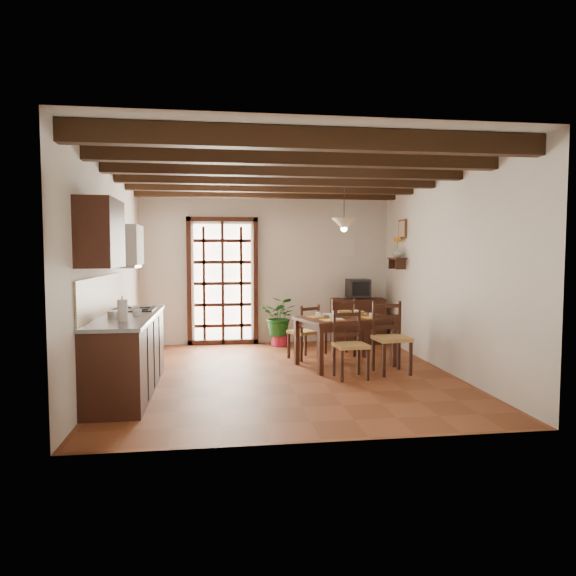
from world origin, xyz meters
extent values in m
plane|color=brown|center=(0.00, 0.00, 0.00)|extent=(5.00, 5.00, 0.00)
cube|color=silver|center=(0.00, 2.50, 1.40)|extent=(4.50, 0.02, 2.80)
cube|color=silver|center=(0.00, -2.50, 1.40)|extent=(4.50, 0.02, 2.80)
cube|color=silver|center=(-2.25, 0.00, 1.40)|extent=(0.02, 5.00, 2.80)
cube|color=silver|center=(2.25, 0.00, 1.40)|extent=(0.02, 5.00, 2.80)
cube|color=white|center=(0.00, 0.00, 2.80)|extent=(4.50, 5.00, 0.02)
cube|color=black|center=(0.00, -2.10, 2.69)|extent=(4.50, 0.14, 0.20)
cube|color=black|center=(0.00, -1.26, 2.69)|extent=(4.50, 0.14, 0.20)
cube|color=black|center=(0.00, -0.42, 2.69)|extent=(4.50, 0.14, 0.20)
cube|color=black|center=(0.00, 0.42, 2.69)|extent=(4.50, 0.14, 0.20)
cube|color=black|center=(0.00, 1.26, 2.69)|extent=(4.50, 0.14, 0.20)
cube|color=black|center=(0.00, 2.10, 2.69)|extent=(4.50, 0.14, 0.20)
cube|color=white|center=(-0.80, 2.49, 1.10)|extent=(1.01, 0.02, 2.11)
cube|color=black|center=(-0.80, 2.44, 2.24)|extent=(1.26, 0.10, 0.08)
cube|color=black|center=(-1.39, 2.44, 1.10)|extent=(0.08, 0.10, 2.28)
cube|color=black|center=(-0.21, 2.44, 1.10)|extent=(0.08, 0.10, 2.28)
cube|color=black|center=(-0.80, 2.42, 1.10)|extent=(1.01, 0.03, 2.02)
cube|color=black|center=(-1.95, -0.60, 0.44)|extent=(0.60, 2.20, 0.88)
cube|color=slate|center=(-1.95, -0.60, 0.90)|extent=(0.64, 2.25, 0.04)
cube|color=tan|center=(-2.23, -0.60, 1.13)|extent=(0.02, 2.20, 0.50)
cube|color=black|center=(-2.08, -1.30, 1.85)|extent=(0.35, 0.80, 0.70)
cube|color=white|center=(-2.05, -0.05, 1.75)|extent=(0.38, 0.60, 0.50)
cube|color=silver|center=(-2.05, -0.05, 1.48)|extent=(0.32, 0.55, 0.04)
cube|color=black|center=(-1.95, -0.05, 0.93)|extent=(0.50, 0.55, 0.02)
cylinder|color=white|center=(-1.90, -1.15, 1.03)|extent=(0.11, 0.11, 0.24)
cylinder|color=silver|center=(-2.05, -0.85, 0.95)|extent=(0.14, 0.14, 0.10)
cube|color=#3D1E13|center=(0.94, 0.44, 0.69)|extent=(1.51, 1.20, 0.05)
cube|color=#3D1E13|center=(0.94, 0.44, 0.62)|extent=(1.36, 1.08, 0.09)
cube|color=#3D1E13|center=(1.41, 0.97, 0.33)|extent=(0.08, 0.08, 0.67)
cube|color=#3D1E13|center=(0.26, 0.61, 0.33)|extent=(0.08, 0.08, 0.67)
cube|color=#3D1E13|center=(1.63, 0.27, 0.33)|extent=(0.08, 0.08, 0.67)
cube|color=#3D1E13|center=(0.48, -0.09, 0.33)|extent=(0.08, 0.08, 0.67)
cube|color=tan|center=(0.83, -0.31, 0.44)|extent=(0.44, 0.42, 0.05)
cube|color=black|center=(0.82, -0.15, 0.66)|extent=(0.41, 0.07, 0.45)
cube|color=black|center=(0.83, -0.31, 0.22)|extent=(0.42, 0.40, 0.44)
cube|color=tan|center=(1.46, -0.12, 0.48)|extent=(0.49, 0.47, 0.05)
cube|color=black|center=(1.45, 0.07, 0.73)|extent=(0.45, 0.08, 0.49)
cube|color=black|center=(1.46, -0.12, 0.24)|extent=(0.46, 0.45, 0.48)
cube|color=tan|center=(0.42, 1.00, 0.42)|extent=(0.53, 0.52, 0.05)
cube|color=black|center=(0.50, 0.86, 0.64)|extent=(0.36, 0.22, 0.43)
cube|color=black|center=(0.42, 1.00, 0.21)|extent=(0.50, 0.49, 0.42)
cube|color=tan|center=(1.05, 1.20, 0.46)|extent=(0.48, 0.46, 0.05)
cube|color=black|center=(1.08, 1.02, 0.69)|extent=(0.43, 0.09, 0.47)
cube|color=black|center=(1.05, 1.20, 0.23)|extent=(0.45, 0.44, 0.46)
cube|color=#FCA627|center=(0.61, 0.24, 0.68)|extent=(0.30, 0.23, 0.01)
cube|color=#FCA627|center=(1.27, 0.24, 0.68)|extent=(0.30, 0.23, 0.01)
cube|color=#FCA627|center=(0.61, 0.65, 0.68)|extent=(0.30, 0.23, 0.01)
cube|color=#FCA627|center=(1.27, 0.65, 0.68)|extent=(0.30, 0.23, 0.01)
cylinder|color=olive|center=(0.94, 0.44, 0.72)|extent=(0.21, 0.21, 0.08)
imported|color=white|center=(0.70, 0.42, 0.74)|extent=(0.26, 0.26, 0.05)
cube|color=black|center=(1.63, 2.23, 0.41)|extent=(1.00, 0.53, 0.82)
cube|color=black|center=(1.63, 2.23, 1.01)|extent=(0.39, 0.36, 0.33)
cube|color=black|center=(1.63, 2.05, 1.01)|extent=(0.31, 0.02, 0.25)
cube|color=white|center=(1.50, 2.48, 1.75)|extent=(0.25, 0.03, 0.32)
cone|color=maroon|center=(0.20, 2.15, 0.11)|extent=(0.33, 0.33, 0.20)
imported|color=#144C19|center=(0.20, 2.15, 0.57)|extent=(2.03, 1.91, 1.81)
cube|color=black|center=(2.14, 1.60, 1.55)|extent=(0.20, 0.42, 0.03)
cube|color=black|center=(2.14, 1.43, 1.46)|extent=(0.18, 0.03, 0.18)
cube|color=black|center=(2.14, 1.77, 1.46)|extent=(0.18, 0.03, 0.18)
imported|color=#B2BFB2|center=(2.14, 1.60, 1.65)|extent=(0.15, 0.15, 0.15)
sphere|color=#FCA627|center=(2.14, 1.60, 1.86)|extent=(0.14, 0.14, 0.14)
cylinder|color=#144C19|center=(2.14, 1.60, 1.71)|extent=(0.01, 0.01, 0.28)
cube|color=brown|center=(2.23, 1.60, 2.05)|extent=(0.03, 0.32, 0.32)
cube|color=#C3B292|center=(2.21, 1.60, 2.05)|extent=(0.01, 0.26, 0.26)
cylinder|color=black|center=(0.94, 0.54, 2.45)|extent=(0.01, 0.01, 0.70)
cone|color=beige|center=(0.94, 0.54, 2.08)|extent=(0.36, 0.36, 0.14)
sphere|color=#FFD88C|center=(0.94, 0.54, 2.00)|extent=(0.09, 0.09, 0.09)
camera|label=1|loc=(-0.89, -6.79, 1.66)|focal=32.00mm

